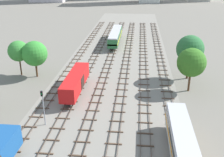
# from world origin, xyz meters

# --- Properties ---
(ground_plane) EXTENTS (480.00, 480.00, 0.00)m
(ground_plane) POSITION_xyz_m (0.00, 56.00, 0.00)
(ground_plane) COLOR slate
(ballast_bed) EXTENTS (26.27, 176.00, 0.01)m
(ballast_bed) POSITION_xyz_m (0.00, 56.00, 0.00)
(ballast_bed) COLOR gray
(ballast_bed) RESTS_ON ground
(track_far_left) EXTENTS (2.40, 126.00, 0.29)m
(track_far_left) POSITION_xyz_m (-11.13, 57.00, 0.14)
(track_far_left) COLOR #47382D
(track_far_left) RESTS_ON ground
(track_left) EXTENTS (2.40, 126.00, 0.29)m
(track_left) POSITION_xyz_m (-6.68, 57.00, 0.14)
(track_left) COLOR #47382D
(track_left) RESTS_ON ground
(track_centre_left) EXTENTS (2.40, 126.00, 0.29)m
(track_centre_left) POSITION_xyz_m (-2.23, 57.00, 0.14)
(track_centre_left) COLOR #47382D
(track_centre_left) RESTS_ON ground
(track_centre) EXTENTS (2.40, 126.00, 0.29)m
(track_centre) POSITION_xyz_m (2.23, 57.00, 0.14)
(track_centre) COLOR #47382D
(track_centre) RESTS_ON ground
(track_centre_right) EXTENTS (2.40, 126.00, 0.29)m
(track_centre_right) POSITION_xyz_m (6.68, 57.00, 0.14)
(track_centre_right) COLOR #47382D
(track_centre_right) RESTS_ON ground
(track_right) EXTENTS (2.40, 126.00, 0.29)m
(track_right) POSITION_xyz_m (11.13, 57.00, 0.14)
(track_right) COLOR #47382D
(track_right) RESTS_ON ground
(freight_boxcar_left_mid) EXTENTS (2.87, 14.00, 3.60)m
(freight_boxcar_left_mid) POSITION_xyz_m (-6.67, 47.35, 2.45)
(freight_boxcar_left_mid) COLOR red
(freight_boxcar_left_mid) RESTS_ON ground
(diesel_railcar_centre_left_midfar) EXTENTS (2.96, 20.50, 3.80)m
(diesel_railcar_centre_left_midfar) POSITION_xyz_m (-2.23, 84.66, 2.60)
(diesel_railcar_centre_left_midfar) COLOR #286638
(diesel_railcar_centre_left_midfar) RESTS_ON ground
(signal_post_nearest) EXTENTS (0.28, 0.47, 5.99)m
(signal_post_nearest) POSITION_xyz_m (-8.91, 35.45, 3.76)
(signal_post_nearest) COLOR gray
(signal_post_nearest) RESTS_ON ground
(lineside_tree_1) EXTENTS (5.52, 5.52, 8.18)m
(lineside_tree_1) POSITION_xyz_m (-17.25, 54.76, 5.40)
(lineside_tree_1) COLOR #4C331E
(lineside_tree_1) RESTS_ON ground
(lineside_tree_2) EXTENTS (4.64, 4.64, 7.99)m
(lineside_tree_2) POSITION_xyz_m (-21.18, 55.41, 5.66)
(lineside_tree_2) COLOR #4C331E
(lineside_tree_2) RESTS_ON ground
(lineside_tree_3) EXTENTS (5.89, 5.89, 9.72)m
(lineside_tree_3) POSITION_xyz_m (16.16, 57.03, 6.75)
(lineside_tree_3) COLOR #4C331E
(lineside_tree_3) RESTS_ON ground
(lineside_tree_4) EXTENTS (5.60, 5.60, 8.76)m
(lineside_tree_4) POSITION_xyz_m (15.45, 50.52, 5.95)
(lineside_tree_4) COLOR #4C331E
(lineside_tree_4) RESTS_ON ground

